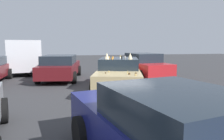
# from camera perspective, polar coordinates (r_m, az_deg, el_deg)

# --- Properties ---
(ground_plane) EXTENTS (60.00, 60.00, 0.00)m
(ground_plane) POSITION_cam_1_polar(r_m,az_deg,el_deg) (9.39, 1.79, -5.41)
(ground_plane) COLOR #38383A
(art_car_decorated) EXTENTS (4.84, 2.97, 1.67)m
(art_car_decorated) POSITION_cam_1_polar(r_m,az_deg,el_deg) (9.31, 1.82, -1.02)
(art_car_decorated) COLOR #D8BC7F
(art_car_decorated) RESTS_ON ground
(parked_van_near_left) EXTENTS (5.19, 2.81, 2.26)m
(parked_van_near_left) POSITION_cam_1_polar(r_m,az_deg,el_deg) (16.09, -22.52, 3.78)
(parked_van_near_left) COLOR silver
(parked_van_near_left) RESTS_ON ground
(parked_sedan_row_back_center) EXTENTS (4.81, 2.64, 1.41)m
(parked_sedan_row_back_center) POSITION_cam_1_polar(r_m,az_deg,el_deg) (3.30, 14.68, -16.60)
(parked_sedan_row_back_center) COLOR navy
(parked_sedan_row_back_center) RESTS_ON ground
(parked_sedan_near_right) EXTENTS (4.76, 2.58, 1.40)m
(parked_sedan_near_right) POSITION_cam_1_polar(r_m,az_deg,el_deg) (12.46, -13.82, 0.80)
(parked_sedan_near_right) COLOR #5B1419
(parked_sedan_near_right) RESTS_ON ground
(parked_sedan_row_back_far) EXTENTS (4.20, 2.32, 1.48)m
(parked_sedan_row_back_far) POSITION_cam_1_polar(r_m,az_deg,el_deg) (12.72, 8.57, 1.20)
(parked_sedan_row_back_far) COLOR red
(parked_sedan_row_back_far) RESTS_ON ground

